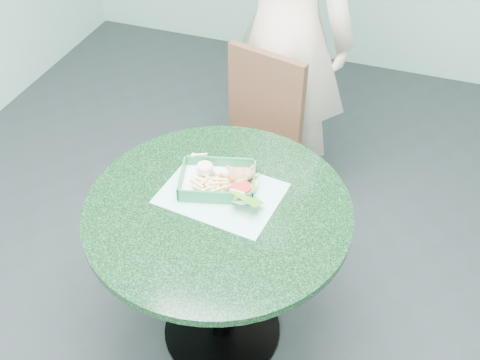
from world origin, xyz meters
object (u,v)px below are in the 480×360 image
(dining_chair, at_px, (259,138))
(food_basket, at_px, (218,186))
(cafe_table, at_px, (219,242))
(sauce_ramekin, at_px, (209,170))
(crab_sandwich, at_px, (238,186))

(dining_chair, xyz_separation_m, food_basket, (0.04, -0.62, 0.24))
(cafe_table, height_order, food_basket, food_basket)
(cafe_table, relative_size, food_basket, 3.54)
(sauce_ramekin, bearing_deg, cafe_table, -57.55)
(cafe_table, distance_m, dining_chair, 0.72)
(food_basket, distance_m, crab_sandwich, 0.09)
(cafe_table, bearing_deg, dining_chair, 96.06)
(cafe_table, relative_size, sauce_ramekin, 16.86)
(dining_chair, distance_m, food_basket, 0.66)
(crab_sandwich, bearing_deg, sauce_ramekin, 159.04)
(food_basket, bearing_deg, cafe_table, -69.24)
(cafe_table, xyz_separation_m, crab_sandwich, (0.04, 0.09, 0.22))
(crab_sandwich, bearing_deg, food_basket, 172.79)
(dining_chair, relative_size, food_basket, 3.46)
(cafe_table, distance_m, crab_sandwich, 0.24)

